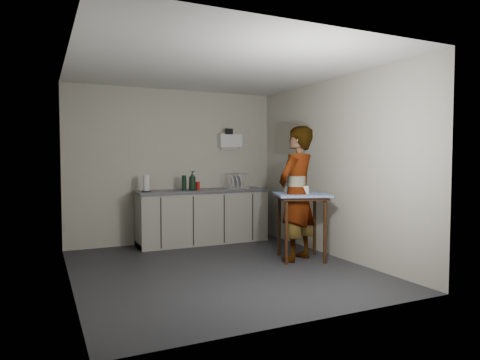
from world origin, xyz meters
name	(u,v)px	position (x,y,z in m)	size (l,w,h in m)	color
ground	(219,269)	(0.00, 0.00, 0.00)	(4.00, 4.00, 0.00)	#28282D
wall_back	(175,166)	(0.00, 1.99, 1.30)	(3.60, 0.02, 2.60)	beige
wall_right	(332,168)	(1.79, 0.00, 1.30)	(0.02, 4.00, 2.60)	beige
wall_left	(70,171)	(-1.79, 0.00, 1.30)	(0.02, 4.00, 2.60)	beige
ceiling	(219,67)	(0.00, 0.00, 2.60)	(3.60, 4.00, 0.01)	white
kitchen_counter	(203,218)	(0.40, 1.70, 0.43)	(2.24, 0.62, 0.91)	black
wall_shelf	(230,141)	(1.00, 1.92, 1.75)	(0.42, 0.18, 0.37)	white
side_table	(301,202)	(1.26, -0.01, 0.82)	(0.93, 0.93, 0.94)	#3E1C0E
standing_man	(297,194)	(1.17, -0.01, 0.94)	(0.69, 0.45, 1.89)	#B2A593
soap_bottle	(192,181)	(0.19, 1.62, 1.07)	(0.12, 0.12, 0.32)	black
soda_can	(198,186)	(0.33, 1.76, 0.97)	(0.07, 0.07, 0.13)	red
dark_bottle	(184,183)	(0.07, 1.68, 1.03)	(0.07, 0.07, 0.25)	black
paper_towel	(146,184)	(-0.57, 1.65, 1.04)	(0.15, 0.15, 0.26)	black
dish_rack	(236,185)	(1.01, 1.69, 0.97)	(0.39, 0.29, 0.27)	silver
bakery_box	(296,187)	(1.21, 0.06, 1.02)	(0.32, 0.33, 0.38)	white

